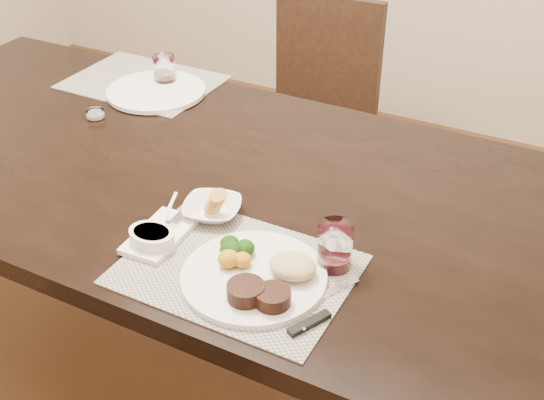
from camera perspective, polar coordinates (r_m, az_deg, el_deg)
The scene contains 14 objects.
ground_plane at distance 2.25m, azimuth -7.20°, elevation -13.40°, with size 4.50×4.50×0.00m, color #4D2B18.
dining_table at distance 1.82m, azimuth -8.65°, elevation 1.11°, with size 2.00×1.00×0.75m.
chair_far at distance 2.61m, azimuth 3.57°, elevation 7.79°, with size 0.42×0.42×0.90m.
placemat_near at distance 1.39m, azimuth -2.96°, elevation -5.82°, with size 0.46×0.34×0.00m, color gray.
placemat_far at distance 2.24m, azimuth -10.75°, elevation 9.68°, with size 0.46×0.34×0.00m, color gray.
dinner_plate at distance 1.35m, azimuth -1.09°, elevation -6.34°, with size 0.29×0.29×0.05m.
napkin_fork at distance 1.49m, azimuth -9.33°, elevation -2.89°, with size 0.11×0.18×0.02m.
steak_knife at distance 1.28m, azimuth 3.62°, elevation -9.60°, with size 0.07×0.21×0.01m.
cracker_bowl at distance 1.54m, azimuth -5.02°, elevation -0.71°, with size 0.16×0.16×0.06m.
sauce_ramekin at distance 1.46m, azimuth -10.00°, elevation -3.14°, with size 0.10×0.15×0.08m.
wine_glass_near at distance 1.38m, azimuth 5.26°, elevation -4.02°, with size 0.07×0.07×0.10m.
far_plate at distance 2.14m, azimuth -9.66°, elevation 8.96°, with size 0.30×0.30×0.01m, color silver.
wine_glass_far at distance 2.19m, azimuth -8.97°, elevation 10.57°, with size 0.07×0.07×0.09m.
salt_cellar at distance 2.03m, azimuth -14.56°, elevation 6.94°, with size 0.05×0.05×0.02m.
Camera 1 is at (0.95, -1.22, 1.64)m, focal length 45.00 mm.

